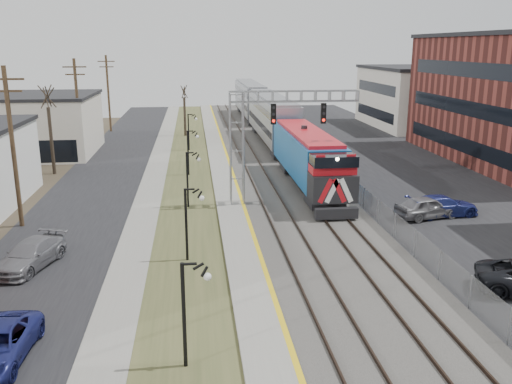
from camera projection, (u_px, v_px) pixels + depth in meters
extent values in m
cube|color=black|center=(97.00, 186.00, 44.38)|extent=(7.00, 120.00, 0.04)
cube|color=gray|center=(152.00, 184.00, 44.88)|extent=(2.00, 120.00, 0.08)
cube|color=#3E4625|center=(189.00, 183.00, 45.22)|extent=(4.00, 120.00, 0.06)
cube|color=gray|center=(225.00, 181.00, 45.53)|extent=(2.00, 120.00, 0.24)
cube|color=#595651|center=(283.00, 180.00, 46.09)|extent=(8.00, 120.00, 0.20)
cube|color=black|center=(418.00, 177.00, 47.45)|extent=(16.00, 120.00, 0.04)
cube|color=gold|center=(235.00, 179.00, 45.59)|extent=(0.24, 120.00, 0.01)
cube|color=#2D2119|center=(251.00, 179.00, 45.74)|extent=(0.08, 120.00, 0.15)
cube|color=#2D2119|center=(269.00, 178.00, 45.91)|extent=(0.08, 120.00, 0.15)
cube|color=#2D2119|center=(292.00, 177.00, 46.13)|extent=(0.08, 120.00, 0.15)
cube|color=#2D2119|center=(309.00, 177.00, 46.30)|extent=(0.08, 120.00, 0.15)
cube|color=#13579B|center=(309.00, 159.00, 42.68)|extent=(3.00, 17.00, 4.25)
cube|color=black|center=(336.00, 213.00, 34.80)|extent=(2.80, 0.50, 0.70)
cube|color=#999CA3|center=(272.00, 119.00, 62.01)|extent=(3.00, 22.00, 5.33)
cube|color=#999CA3|center=(251.00, 100.00, 83.88)|extent=(3.00, 22.00, 5.33)
cube|color=gray|center=(237.00, 151.00, 37.86)|extent=(1.00, 1.00, 8.00)
cube|color=gray|center=(294.00, 96.00, 37.33)|extent=(9.00, 0.80, 0.80)
cube|color=black|center=(273.00, 114.00, 37.03)|extent=(0.35, 0.25, 1.40)
cube|color=black|center=(323.00, 113.00, 37.42)|extent=(0.35, 0.25, 1.40)
cylinder|color=black|center=(184.00, 316.00, 18.81)|extent=(0.14, 0.14, 4.00)
cylinder|color=black|center=(186.00, 225.00, 28.40)|extent=(0.14, 0.14, 4.00)
cylinder|color=black|center=(187.00, 180.00, 37.99)|extent=(0.14, 0.14, 4.00)
cylinder|color=black|center=(188.00, 153.00, 47.58)|extent=(0.14, 0.14, 4.00)
cylinder|color=black|center=(189.00, 132.00, 59.09)|extent=(0.14, 0.14, 4.00)
cylinder|color=#4C3823|center=(13.00, 149.00, 33.16)|extent=(0.28, 0.28, 10.00)
cylinder|color=#4C3823|center=(78.00, 111.00, 52.34)|extent=(0.28, 0.28, 10.00)
cylinder|color=#4C3823|center=(108.00, 94.00, 71.52)|extent=(0.28, 0.28, 10.00)
cube|color=gray|center=(332.00, 170.00, 46.38)|extent=(0.04, 120.00, 1.60)
cube|color=beige|center=(26.00, 126.00, 56.93)|extent=(14.00, 12.00, 6.00)
cube|color=beige|center=(430.00, 98.00, 76.76)|extent=(16.00, 18.00, 8.00)
cylinder|color=#382D23|center=(51.00, 141.00, 47.90)|extent=(0.30, 0.30, 5.95)
cylinder|color=#382D23|center=(185.00, 117.00, 68.51)|extent=(0.30, 0.30, 4.90)
imported|color=navy|center=(442.00, 206.00, 36.32)|extent=(5.02, 2.47, 1.40)
imported|color=slate|center=(427.00, 208.00, 35.85)|extent=(4.68, 2.70, 1.50)
imported|color=slate|center=(30.00, 255.00, 27.84)|extent=(3.30, 5.11, 1.38)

